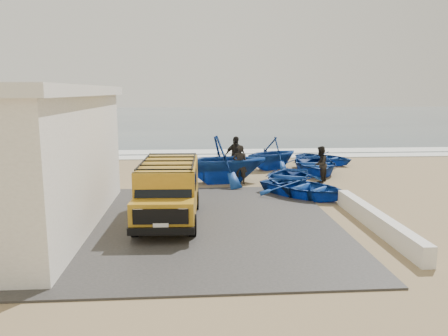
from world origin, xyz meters
name	(u,v)px	position (x,y,z in m)	size (l,w,h in m)	color
ground	(207,207)	(0.00, 0.00, 0.00)	(160.00, 160.00, 0.00)	#957D56
slab	(146,224)	(-2.00, -2.00, 0.03)	(12.00, 10.00, 0.05)	#3B3936
ocean	(195,117)	(0.00, 56.00, 0.00)	(180.00, 88.00, 0.01)	#385166
surf_line	(201,157)	(0.00, 12.00, 0.03)	(180.00, 1.60, 0.06)	white
surf_wash	(200,152)	(0.00, 14.50, 0.02)	(180.00, 2.20, 0.04)	white
parapet	(376,221)	(5.00, -3.00, 0.28)	(0.35, 6.00, 0.55)	silver
van	(169,189)	(-1.28, -1.59, 1.05)	(1.98, 4.62, 1.95)	#C0891C
boat_near_left	(304,188)	(3.88, 1.24, 0.38)	(2.62, 3.67, 0.76)	#14419D
boat_near_right	(287,178)	(3.65, 3.25, 0.38)	(2.65, 3.70, 0.77)	#14419D
boat_mid_left	(222,159)	(0.83, 4.22, 1.08)	(3.53, 4.09, 2.16)	#14419D
boat_mid_right	(314,164)	(5.70, 6.32, 0.44)	(3.07, 4.29, 0.89)	#14419D
boat_far_left	(272,153)	(3.72, 7.56, 0.86)	(2.83, 3.28, 1.73)	#14419D
boat_far_right	(324,158)	(7.04, 9.00, 0.35)	(2.39, 3.35, 0.69)	#14419D
fisherman_front	(240,165)	(1.61, 3.86, 0.89)	(0.65, 0.43, 1.78)	black
fisherman_middle	(320,164)	(5.33, 4.04, 0.83)	(0.81, 0.63, 1.66)	black
fisherman_back	(235,156)	(1.60, 5.90, 0.98)	(1.15, 0.48, 1.96)	black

